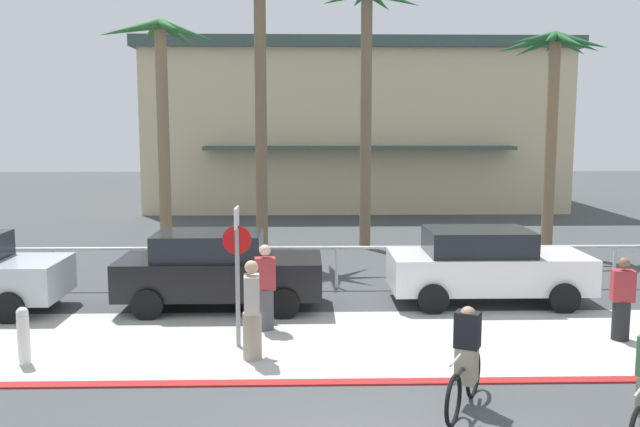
{
  "coord_description": "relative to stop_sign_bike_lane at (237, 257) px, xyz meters",
  "views": [
    {
      "loc": [
        -0.82,
        -8.02,
        4.03
      ],
      "look_at": [
        -0.47,
        6.0,
        2.18
      ],
      "focal_mm": 38.32,
      "sensor_mm": 36.0,
      "label": 1
    }
  ],
  "objects": [
    {
      "name": "car_white_2",
      "position": [
        5.29,
        2.99,
        -0.81
      ],
      "size": [
        4.4,
        2.02,
        1.69
      ],
      "color": "white",
      "rests_on": "ground"
    },
    {
      "name": "pedestrian_1",
      "position": [
        7.11,
        0.22,
        -0.95
      ],
      "size": [
        0.44,
        0.37,
        1.58
      ],
      "color": "#232326",
      "rests_on": "ground"
    },
    {
      "name": "bollard_0",
      "position": [
        -3.51,
        -0.82,
        -1.16
      ],
      "size": [
        0.2,
        0.2,
        1.0
      ],
      "color": "white",
      "rests_on": "ground"
    },
    {
      "name": "palm_tree_2",
      "position": [
        -0.07,
        9.03,
        5.0
      ],
      "size": [
        3.33,
        3.42,
        8.97
      ],
      "color": "#756047",
      "rests_on": "ground"
    },
    {
      "name": "rail_fence",
      "position": [
        2.0,
        4.53,
        -0.84
      ],
      "size": [
        18.61,
        0.08,
        1.04
      ],
      "color": "white",
      "rests_on": "ground"
    },
    {
      "name": "ground_plane",
      "position": [
        2.0,
        6.03,
        -1.68
      ],
      "size": [
        80.0,
        80.0,
        0.0
      ],
      "primitive_type": "plane",
      "color": "#424447"
    },
    {
      "name": "car_black_1",
      "position": [
        -0.69,
        2.69,
        -0.81
      ],
      "size": [
        4.4,
        2.02,
        1.69
      ],
      "color": "black",
      "rests_on": "ground"
    },
    {
      "name": "pedestrian_0",
      "position": [
        0.3,
        -0.68,
        -0.87
      ],
      "size": [
        0.34,
        0.42,
        1.74
      ],
      "color": "gray",
      "rests_on": "ground"
    },
    {
      "name": "palm_tree_1",
      "position": [
        -3.11,
        9.0,
        3.58
      ],
      "size": [
        3.49,
        3.23,
        7.15
      ],
      "color": "#846B4C",
      "rests_on": "ground"
    },
    {
      "name": "palm_tree_4",
      "position": [
        8.91,
        9.22,
        3.67
      ],
      "size": [
        3.27,
        3.12,
        6.85
      ],
      "color": "#846B4C",
      "rests_on": "ground"
    },
    {
      "name": "pedestrian_2",
      "position": [
        0.44,
        1.04,
        -0.89
      ],
      "size": [
        0.42,
        0.35,
        1.71
      ],
      "color": "#4C4C51",
      "rests_on": "ground"
    },
    {
      "name": "building_backdrop",
      "position": [
        3.62,
        22.26,
        2.25
      ],
      "size": [
        19.73,
        9.88,
        7.81
      ],
      "color": "beige",
      "rests_on": "ground"
    },
    {
      "name": "cyclist_black_0",
      "position": [
        3.49,
        -2.72,
        -0.98
      ],
      "size": [
        0.9,
        1.64,
        1.5
      ],
      "color": "black",
      "rests_on": "ground"
    },
    {
      "name": "sidewalk_strip",
      "position": [
        2.0,
        0.23,
        -1.67
      ],
      "size": [
        44.0,
        4.0,
        0.02
      ],
      "primitive_type": "cube",
      "color": "beige",
      "rests_on": "ground"
    },
    {
      "name": "curb_paint",
      "position": [
        2.0,
        -1.77,
        -1.66
      ],
      "size": [
        44.0,
        0.24,
        0.03
      ],
      "primitive_type": "cube",
      "color": "maroon",
      "rests_on": "ground"
    },
    {
      "name": "palm_tree_3",
      "position": [
        3.19,
        9.96,
        4.41
      ],
      "size": [
        3.33,
        3.11,
        8.31
      ],
      "color": "#756047",
      "rests_on": "ground"
    },
    {
      "name": "stop_sign_bike_lane",
      "position": [
        0.0,
        0.0,
        0.0
      ],
      "size": [
        0.52,
        0.56,
        2.56
      ],
      "color": "gray",
      "rests_on": "ground"
    }
  ]
}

